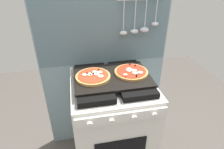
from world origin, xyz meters
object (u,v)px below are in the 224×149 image
(stove, at_px, (112,124))
(pizza_right, at_px, (131,72))
(baking_tray, at_px, (112,77))
(pizza_left, at_px, (93,76))

(stove, height_order, pizza_right, pizza_right)
(baking_tray, distance_m, pizza_left, 0.14)
(stove, xyz_separation_m, pizza_left, (-0.13, -0.00, 0.48))
(pizza_right, bearing_deg, pizza_left, -178.10)
(stove, bearing_deg, pizza_right, 3.11)
(stove, height_order, baking_tray, baking_tray)
(baking_tray, distance_m, pizza_right, 0.15)
(stove, bearing_deg, baking_tray, 90.00)
(stove, distance_m, pizza_left, 0.50)
(baking_tray, height_order, pizza_left, pizza_left)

